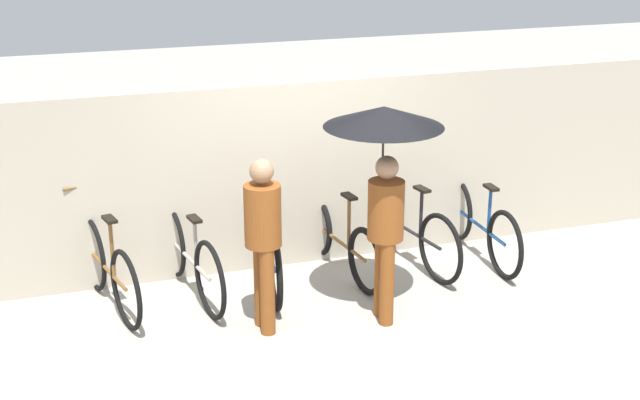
{
  "coord_description": "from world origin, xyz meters",
  "views": [
    {
      "loc": [
        -2.39,
        -6.53,
        3.73
      ],
      "look_at": [
        0.0,
        0.76,
        1.0
      ],
      "focal_mm": 50.0,
      "sensor_mm": 36.0,
      "label": 1
    }
  ],
  "objects_px": {
    "parked_bicycle_4": "(409,229)",
    "parked_bicycle_0": "(108,269)",
    "parked_bicycle_1": "(190,258)",
    "pedestrian_center": "(384,152)",
    "parked_bicycle_3": "(340,240)",
    "parked_bicycle_5": "(479,224)",
    "pedestrian_leading": "(263,233)",
    "parked_bicycle_2": "(268,248)"
  },
  "relations": [
    {
      "from": "parked_bicycle_3",
      "to": "pedestrian_leading",
      "type": "distance_m",
      "value": 1.51
    },
    {
      "from": "pedestrian_leading",
      "to": "parked_bicycle_3",
      "type": "bearing_deg",
      "value": 39.69
    },
    {
      "from": "pedestrian_center",
      "to": "parked_bicycle_3",
      "type": "bearing_deg",
      "value": 98.88
    },
    {
      "from": "pedestrian_leading",
      "to": "parked_bicycle_0",
      "type": "bearing_deg",
      "value": 142.42
    },
    {
      "from": "parked_bicycle_0",
      "to": "parked_bicycle_3",
      "type": "xyz_separation_m",
      "value": [
        2.29,
        0.07,
        -0.03
      ]
    },
    {
      "from": "parked_bicycle_0",
      "to": "pedestrian_leading",
      "type": "bearing_deg",
      "value": -137.62
    },
    {
      "from": "parked_bicycle_0",
      "to": "parked_bicycle_2",
      "type": "bearing_deg",
      "value": -102.28
    },
    {
      "from": "parked_bicycle_1",
      "to": "pedestrian_leading",
      "type": "distance_m",
      "value": 1.16
    },
    {
      "from": "parked_bicycle_0",
      "to": "parked_bicycle_5",
      "type": "height_order",
      "value": "parked_bicycle_0"
    },
    {
      "from": "parked_bicycle_1",
      "to": "pedestrian_center",
      "type": "relative_size",
      "value": 0.91
    },
    {
      "from": "pedestrian_leading",
      "to": "parked_bicycle_5",
      "type": "bearing_deg",
      "value": 15.96
    },
    {
      "from": "parked_bicycle_3",
      "to": "pedestrian_center",
      "type": "relative_size",
      "value": 0.89
    },
    {
      "from": "parked_bicycle_4",
      "to": "pedestrian_center",
      "type": "relative_size",
      "value": 0.92
    },
    {
      "from": "parked_bicycle_4",
      "to": "pedestrian_leading",
      "type": "xyz_separation_m",
      "value": [
        -1.79,
        -0.94,
        0.54
      ]
    },
    {
      "from": "parked_bicycle_2",
      "to": "parked_bicycle_5",
      "type": "distance_m",
      "value": 2.29
    },
    {
      "from": "parked_bicycle_3",
      "to": "parked_bicycle_5",
      "type": "relative_size",
      "value": 0.96
    },
    {
      "from": "pedestrian_leading",
      "to": "parked_bicycle_2",
      "type": "bearing_deg",
      "value": 70.28
    },
    {
      "from": "parked_bicycle_1",
      "to": "parked_bicycle_2",
      "type": "height_order",
      "value": "parked_bicycle_1"
    },
    {
      "from": "pedestrian_center",
      "to": "parked_bicycle_5",
      "type": "bearing_deg",
      "value": 38.42
    },
    {
      "from": "pedestrian_center",
      "to": "pedestrian_leading",
      "type": "bearing_deg",
      "value": -176.93
    },
    {
      "from": "parked_bicycle_4",
      "to": "parked_bicycle_1",
      "type": "bearing_deg",
      "value": 81.47
    },
    {
      "from": "parked_bicycle_4",
      "to": "parked_bicycle_0",
      "type": "bearing_deg",
      "value": 81.81
    },
    {
      "from": "parked_bicycle_0",
      "to": "parked_bicycle_4",
      "type": "relative_size",
      "value": 0.92
    },
    {
      "from": "parked_bicycle_2",
      "to": "parked_bicycle_3",
      "type": "height_order",
      "value": "parked_bicycle_3"
    },
    {
      "from": "parked_bicycle_5",
      "to": "parked_bicycle_3",
      "type": "bearing_deg",
      "value": 88.14
    },
    {
      "from": "parked_bicycle_0",
      "to": "parked_bicycle_4",
      "type": "xyz_separation_m",
      "value": [
        3.05,
        0.07,
        -0.01
      ]
    },
    {
      "from": "parked_bicycle_1",
      "to": "pedestrian_leading",
      "type": "xyz_separation_m",
      "value": [
        0.49,
        -0.9,
        0.53
      ]
    },
    {
      "from": "parked_bicycle_2",
      "to": "pedestrian_center",
      "type": "bearing_deg",
      "value": -131.75
    },
    {
      "from": "pedestrian_center",
      "to": "parked_bicycle_4",
      "type": "bearing_deg",
      "value": 60.79
    },
    {
      "from": "parked_bicycle_1",
      "to": "parked_bicycle_3",
      "type": "relative_size",
      "value": 1.03
    },
    {
      "from": "parked_bicycle_2",
      "to": "parked_bicycle_5",
      "type": "bearing_deg",
      "value": -82.58
    },
    {
      "from": "parked_bicycle_3",
      "to": "parked_bicycle_5",
      "type": "xyz_separation_m",
      "value": [
        1.53,
        -0.07,
        0.02
      ]
    },
    {
      "from": "parked_bicycle_2",
      "to": "parked_bicycle_4",
      "type": "height_order",
      "value": "parked_bicycle_4"
    },
    {
      "from": "parked_bicycle_5",
      "to": "parked_bicycle_2",
      "type": "bearing_deg",
      "value": 90.48
    },
    {
      "from": "parked_bicycle_1",
      "to": "parked_bicycle_4",
      "type": "xyz_separation_m",
      "value": [
        2.29,
        0.04,
        -0.0
      ]
    },
    {
      "from": "parked_bicycle_1",
      "to": "parked_bicycle_5",
      "type": "xyz_separation_m",
      "value": [
        3.05,
        -0.03,
        -0.02
      ]
    },
    {
      "from": "pedestrian_center",
      "to": "parked_bicycle_1",
      "type": "bearing_deg",
      "value": 154.74
    },
    {
      "from": "parked_bicycle_0",
      "to": "parked_bicycle_1",
      "type": "distance_m",
      "value": 0.76
    },
    {
      "from": "parked_bicycle_5",
      "to": "pedestrian_leading",
      "type": "bearing_deg",
      "value": 109.73
    },
    {
      "from": "parked_bicycle_2",
      "to": "parked_bicycle_5",
      "type": "height_order",
      "value": "parked_bicycle_2"
    },
    {
      "from": "parked_bicycle_4",
      "to": "parked_bicycle_2",
      "type": "bearing_deg",
      "value": 82.57
    },
    {
      "from": "parked_bicycle_3",
      "to": "parked_bicycle_2",
      "type": "bearing_deg",
      "value": 86.28
    }
  ]
}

